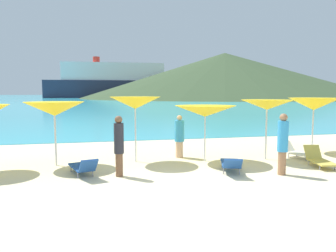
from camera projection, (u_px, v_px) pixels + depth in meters
ground_plane at (140, 140)px, 18.14m from camera, size 50.00×100.00×0.30m
ocean_water at (97, 96)px, 230.25m from camera, size 650.00×440.00×0.02m
headland_hill at (224, 76)px, 157.53m from camera, size 138.17×138.17×21.83m
umbrella_2 at (54, 109)px, 10.96m from camera, size 2.14×2.14×2.19m
umbrella_3 at (135, 103)px, 11.56m from camera, size 1.89×1.89×2.35m
umbrella_4 at (205, 111)px, 11.66m from camera, size 2.32×2.32×2.03m
umbrella_5 at (267, 105)px, 11.97m from camera, size 2.09×2.09×2.23m
umbrella_6 at (314, 104)px, 13.45m from camera, size 2.13×2.13×2.28m
lounge_chair_0 at (231, 163)px, 10.14m from camera, size 1.09×1.82×0.60m
lounge_chair_1 at (319, 159)px, 10.99m from camera, size 0.85×1.54×0.64m
lounge_chair_3 at (298, 152)px, 12.38m from camera, size 1.01×1.47×0.59m
lounge_chair_5 at (83, 167)px, 9.75m from camera, size 0.95×1.72×0.63m
beachgoer_0 at (119, 144)px, 9.58m from camera, size 0.29×0.29×1.82m
beachgoer_1 at (283, 142)px, 9.77m from camera, size 0.32×0.32×1.87m
beachgoer_2 at (179, 136)px, 12.45m from camera, size 0.37×0.37×1.64m
cruise_ship at (114, 82)px, 168.93m from camera, size 69.80×12.28×21.01m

